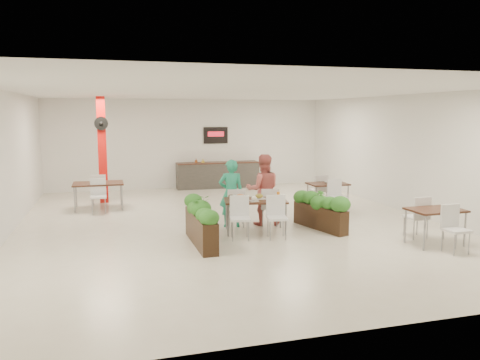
{
  "coord_description": "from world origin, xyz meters",
  "views": [
    {
      "loc": [
        -2.81,
        -10.89,
        2.68
      ],
      "look_at": [
        0.21,
        -0.15,
        1.1
      ],
      "focal_mm": 35.0,
      "sensor_mm": 36.0,
      "label": 1
    }
  ],
  "objects_px": {
    "service_counter": "(218,174)",
    "side_table_c": "(435,215)",
    "planter_left": "(201,220)",
    "side_table_b": "(328,188)",
    "red_column": "(102,149)",
    "main_table": "(255,205)",
    "side_table_a": "(98,186)",
    "diner_man": "(231,193)",
    "diner_woman": "(263,190)",
    "planter_right": "(320,209)"
  },
  "relations": [
    {
      "from": "service_counter",
      "to": "side_table_c",
      "type": "relative_size",
      "value": 1.84
    },
    {
      "from": "planter_left",
      "to": "side_table_b",
      "type": "bearing_deg",
      "value": 31.86
    },
    {
      "from": "red_column",
      "to": "main_table",
      "type": "bearing_deg",
      "value": -54.79
    },
    {
      "from": "side_table_a",
      "to": "side_table_c",
      "type": "bearing_deg",
      "value": -40.98
    },
    {
      "from": "diner_man",
      "to": "side_table_b",
      "type": "xyz_separation_m",
      "value": [
        3.14,
        1.24,
        -0.19
      ]
    },
    {
      "from": "diner_woman",
      "to": "side_table_b",
      "type": "height_order",
      "value": "diner_woman"
    },
    {
      "from": "planter_right",
      "to": "diner_man",
      "type": "bearing_deg",
      "value": 158.0
    },
    {
      "from": "red_column",
      "to": "side_table_b",
      "type": "xyz_separation_m",
      "value": [
        6.09,
        -2.83,
        -1.02
      ]
    },
    {
      "from": "diner_man",
      "to": "side_table_c",
      "type": "distance_m",
      "value": 4.51
    },
    {
      "from": "diner_woman",
      "to": "service_counter",
      "type": "bearing_deg",
      "value": -81.45
    },
    {
      "from": "red_column",
      "to": "side_table_c",
      "type": "bearing_deg",
      "value": -45.61
    },
    {
      "from": "service_counter",
      "to": "planter_left",
      "type": "bearing_deg",
      "value": -105.69
    },
    {
      "from": "service_counter",
      "to": "side_table_b",
      "type": "height_order",
      "value": "service_counter"
    },
    {
      "from": "planter_left",
      "to": "side_table_c",
      "type": "distance_m",
      "value": 4.82
    },
    {
      "from": "service_counter",
      "to": "side_table_c",
      "type": "bearing_deg",
      "value": -73.23
    },
    {
      "from": "service_counter",
      "to": "diner_man",
      "type": "relative_size",
      "value": 1.85
    },
    {
      "from": "planter_right",
      "to": "planter_left",
      "type": "bearing_deg",
      "value": -169.63
    },
    {
      "from": "planter_left",
      "to": "diner_woman",
      "type": "bearing_deg",
      "value": 36.42
    },
    {
      "from": "red_column",
      "to": "diner_man",
      "type": "height_order",
      "value": "red_column"
    },
    {
      "from": "service_counter",
      "to": "main_table",
      "type": "bearing_deg",
      "value": -95.7
    },
    {
      "from": "red_column",
      "to": "planter_left",
      "type": "relative_size",
      "value": 1.61
    },
    {
      "from": "planter_right",
      "to": "side_table_c",
      "type": "bearing_deg",
      "value": -47.75
    },
    {
      "from": "diner_woman",
      "to": "planter_left",
      "type": "xyz_separation_m",
      "value": [
        -1.79,
        -1.32,
        -0.35
      ]
    },
    {
      "from": "side_table_a",
      "to": "side_table_b",
      "type": "distance_m",
      "value": 6.49
    },
    {
      "from": "main_table",
      "to": "side_table_b",
      "type": "distance_m",
      "value": 3.34
    },
    {
      "from": "side_table_c",
      "to": "planter_left",
      "type": "bearing_deg",
      "value": 162.94
    },
    {
      "from": "diner_woman",
      "to": "planter_right",
      "type": "distance_m",
      "value": 1.44
    },
    {
      "from": "main_table",
      "to": "side_table_b",
      "type": "relative_size",
      "value": 1.12
    },
    {
      "from": "service_counter",
      "to": "main_table",
      "type": "relative_size",
      "value": 1.65
    },
    {
      "from": "diner_man",
      "to": "side_table_c",
      "type": "height_order",
      "value": "diner_man"
    },
    {
      "from": "service_counter",
      "to": "main_table",
      "type": "distance_m",
      "value": 6.63
    },
    {
      "from": "planter_left",
      "to": "service_counter",
      "type": "bearing_deg",
      "value": 74.31
    },
    {
      "from": "red_column",
      "to": "planter_right",
      "type": "xyz_separation_m",
      "value": [
        4.89,
        -4.86,
        -1.16
      ]
    },
    {
      "from": "side_table_b",
      "to": "side_table_c",
      "type": "distance_m",
      "value": 3.93
    },
    {
      "from": "diner_man",
      "to": "main_table",
      "type": "bearing_deg",
      "value": 131.77
    },
    {
      "from": "red_column",
      "to": "service_counter",
      "type": "xyz_separation_m",
      "value": [
        4.0,
        1.86,
        -1.15
      ]
    },
    {
      "from": "side_table_b",
      "to": "diner_man",
      "type": "bearing_deg",
      "value": -157.65
    },
    {
      "from": "planter_left",
      "to": "side_table_c",
      "type": "xyz_separation_m",
      "value": [
        4.63,
        -1.33,
        0.1
      ]
    },
    {
      "from": "red_column",
      "to": "diner_man",
      "type": "distance_m",
      "value": 5.1
    },
    {
      "from": "planter_left",
      "to": "side_table_a",
      "type": "relative_size",
      "value": 1.22
    },
    {
      "from": "side_table_a",
      "to": "diner_man",
      "type": "bearing_deg",
      "value": -45.45
    },
    {
      "from": "diner_man",
      "to": "side_table_a",
      "type": "distance_m",
      "value": 4.36
    },
    {
      "from": "diner_man",
      "to": "side_table_c",
      "type": "xyz_separation_m",
      "value": [
        3.64,
        -2.65,
        -0.19
      ]
    },
    {
      "from": "planter_left",
      "to": "planter_right",
      "type": "distance_m",
      "value": 2.99
    },
    {
      "from": "service_counter",
      "to": "main_table",
      "type": "xyz_separation_m",
      "value": [
        -0.66,
        -6.6,
        0.14
      ]
    },
    {
      "from": "diner_woman",
      "to": "planter_left",
      "type": "relative_size",
      "value": 0.87
    },
    {
      "from": "red_column",
      "to": "planter_left",
      "type": "xyz_separation_m",
      "value": [
        1.96,
        -5.4,
        -1.13
      ]
    },
    {
      "from": "diner_woman",
      "to": "side_table_b",
      "type": "bearing_deg",
      "value": -141.02
    },
    {
      "from": "diner_man",
      "to": "diner_woman",
      "type": "bearing_deg",
      "value": -169.06
    },
    {
      "from": "side_table_a",
      "to": "red_column",
      "type": "bearing_deg",
      "value": 81.65
    }
  ]
}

